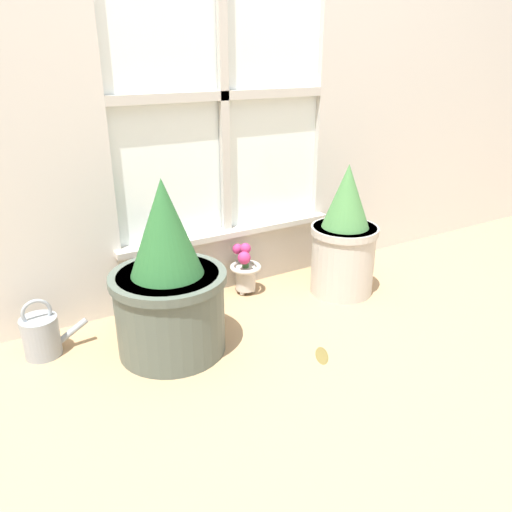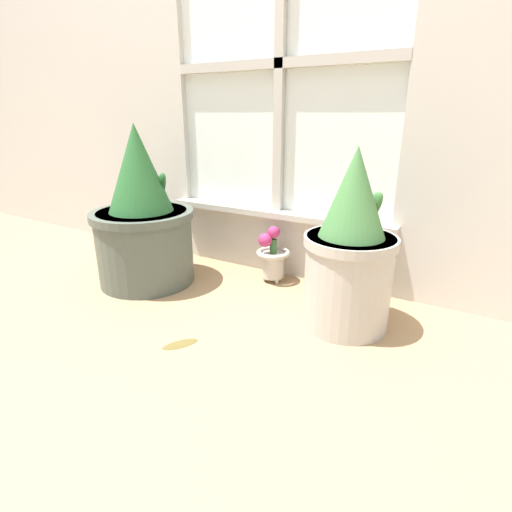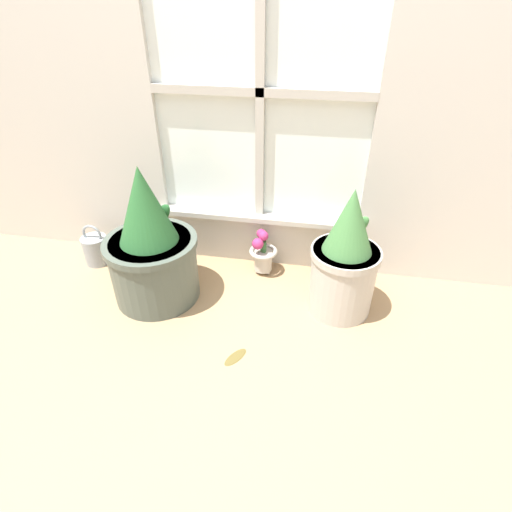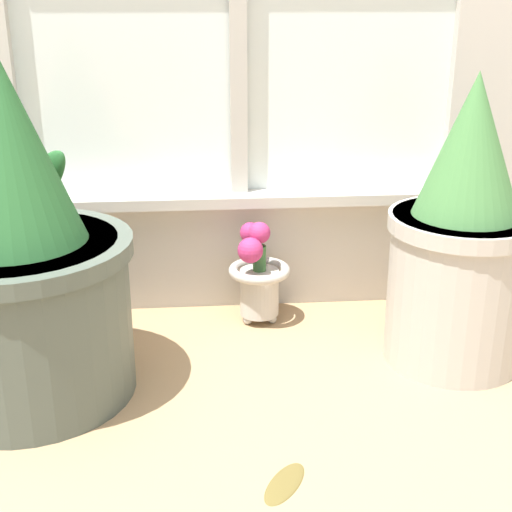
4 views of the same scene
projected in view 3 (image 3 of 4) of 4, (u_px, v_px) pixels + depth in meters
The scene contains 6 objects.
ground_plane at pixel (229, 359), 1.52m from camera, with size 10.00×10.00×0.00m, color tan.
potted_plant_left at pixel (151, 249), 1.70m from camera, with size 0.40×0.40×0.62m.
potted_plant_right at pixel (345, 261), 1.62m from camera, with size 0.28×0.28×0.56m.
flower_vase at pixel (263, 253), 1.92m from camera, with size 0.14×0.14×0.23m.
watering_can at pixel (96, 249), 2.01m from camera, with size 0.22×0.12×0.22m.
fallen_leaf at pixel (235, 357), 1.52m from camera, with size 0.10×0.12×0.01m.
Camera 3 is at (0.29, -1.00, 1.17)m, focal length 28.00 mm.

